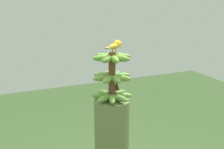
{
  "coord_description": "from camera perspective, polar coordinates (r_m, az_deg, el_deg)",
  "views": [
    {
      "loc": [
        0.73,
        1.67,
        1.88
      ],
      "look_at": [
        0.0,
        0.0,
        1.37
      ],
      "focal_mm": 45.58,
      "sensor_mm": 36.0,
      "label": 1
    }
  ],
  "objects": [
    {
      "name": "banana_bunch",
      "position": [
        1.9,
        -0.0,
        -0.5
      ],
      "size": [
        0.27,
        0.27,
        0.33
      ],
      "color": "brown",
      "rests_on": "banana_tree"
    },
    {
      "name": "perched_bird",
      "position": [
        1.87,
        0.72,
        5.88
      ],
      "size": [
        0.16,
        0.12,
        0.08
      ],
      "color": "#C68933",
      "rests_on": "banana_bunch"
    }
  ]
}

